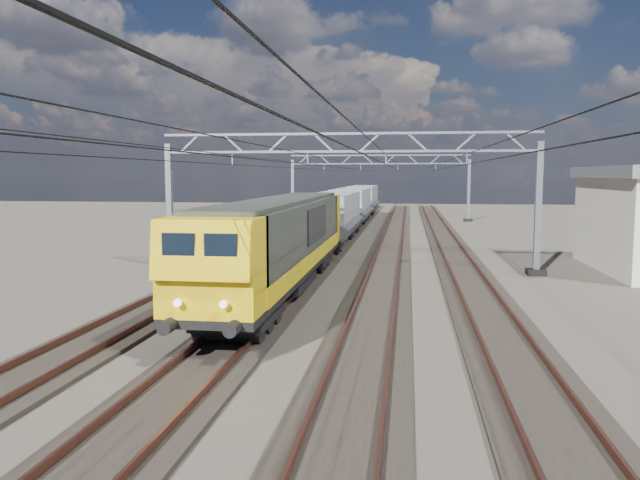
# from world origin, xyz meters

# --- Properties ---
(ground) EXTENTS (160.00, 160.00, 0.00)m
(ground) POSITION_xyz_m (0.00, 0.00, 0.00)
(ground) COLOR black
(ground) RESTS_ON ground
(track_outer_west) EXTENTS (2.60, 140.00, 0.30)m
(track_outer_west) POSITION_xyz_m (-6.00, 0.00, 0.07)
(track_outer_west) COLOR black
(track_outer_west) RESTS_ON ground
(track_loco) EXTENTS (2.60, 140.00, 0.30)m
(track_loco) POSITION_xyz_m (-2.00, 0.00, 0.07)
(track_loco) COLOR black
(track_loco) RESTS_ON ground
(track_inner_east) EXTENTS (2.60, 140.00, 0.30)m
(track_inner_east) POSITION_xyz_m (2.00, 0.00, 0.07)
(track_inner_east) COLOR black
(track_inner_east) RESTS_ON ground
(track_outer_east) EXTENTS (2.60, 140.00, 0.30)m
(track_outer_east) POSITION_xyz_m (6.00, 0.00, 0.07)
(track_outer_east) COLOR black
(track_outer_east) RESTS_ON ground
(catenary_gantry_mid) EXTENTS (19.90, 0.90, 7.11)m
(catenary_gantry_mid) POSITION_xyz_m (0.00, 4.00, 3.91)
(catenary_gantry_mid) COLOR gray
(catenary_gantry_mid) RESTS_ON ground
(catenary_gantry_far) EXTENTS (19.90, 0.90, 7.11)m
(catenary_gantry_far) POSITION_xyz_m (0.00, 40.00, 3.91)
(catenary_gantry_far) COLOR gray
(catenary_gantry_far) RESTS_ON ground
(overhead_wires) EXTENTS (12.03, 140.00, 0.53)m
(overhead_wires) POSITION_xyz_m (0.00, 8.00, 5.75)
(overhead_wires) COLOR black
(overhead_wires) RESTS_ON ground
(locomotive) EXTENTS (2.76, 21.10, 3.62)m
(locomotive) POSITION_xyz_m (-2.00, -2.84, 2.33)
(locomotive) COLOR black
(locomotive) RESTS_ON ground
(hopper_wagon_lead) EXTENTS (3.38, 13.00, 3.25)m
(hopper_wagon_lead) POSITION_xyz_m (-2.00, 14.85, 2.23)
(hopper_wagon_lead) COLOR black
(hopper_wagon_lead) RESTS_ON ground
(hopper_wagon_mid) EXTENTS (3.38, 13.00, 3.25)m
(hopper_wagon_mid) POSITION_xyz_m (-2.00, 29.05, 2.23)
(hopper_wagon_mid) COLOR black
(hopper_wagon_mid) RESTS_ON ground
(hopper_wagon_third) EXTENTS (3.38, 13.00, 3.25)m
(hopper_wagon_third) POSITION_xyz_m (-2.00, 43.25, 2.23)
(hopper_wagon_third) COLOR black
(hopper_wagon_third) RESTS_ON ground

